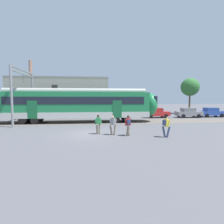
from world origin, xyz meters
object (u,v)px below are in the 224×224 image
object	(u,v)px
pedestrian_red	(128,124)
parked_car_grey	(189,113)
parked_car_blue	(211,112)
pedestrian_yellow	(166,125)
parked_car_red	(156,113)
commuter_train	(6,105)
pedestrian_grey	(113,123)
pedestrian_green	(98,123)

from	to	relation	value
pedestrian_red	parked_car_grey	xyz separation A→B (m)	(12.43, 12.69, -0.21)
pedestrian_red	parked_car_blue	distance (m)	21.13
pedestrian_yellow	parked_car_red	size ratio (longest dim) A/B	0.41
commuter_train	pedestrian_yellow	distance (m)	18.83
commuter_train	pedestrian_grey	size ratio (longest dim) A/B	22.83
parked_car_blue	pedestrian_grey	bearing A→B (deg)	-144.77
pedestrian_yellow	parked_car_red	distance (m)	14.58
pedestrian_red	parked_car_grey	world-z (taller)	pedestrian_red
parked_car_red	commuter_train	bearing A→B (deg)	-167.95
pedestrian_yellow	pedestrian_green	bearing A→B (deg)	160.72
pedestrian_green	commuter_train	bearing A→B (deg)	145.05
parked_car_red	parked_car_blue	xyz separation A→B (m)	(9.42, 0.01, 0.00)
commuter_train	pedestrian_green	bearing A→B (deg)	-34.95
pedestrian_red	pedestrian_yellow	size ratio (longest dim) A/B	1.00
pedestrian_green	parked_car_blue	xyz separation A→B (m)	(19.03, 12.08, -0.18)
pedestrian_grey	parked_car_grey	bearing A→B (deg)	41.92
parked_car_grey	parked_car_blue	xyz separation A→B (m)	(4.20, 0.35, 0.00)
pedestrian_grey	parked_car_red	xyz separation A→B (m)	(8.39, 12.57, -0.21)
pedestrian_green	pedestrian_yellow	distance (m)	5.53
parked_car_grey	pedestrian_green	bearing A→B (deg)	-141.67
parked_car_grey	parked_car_blue	distance (m)	4.21
parked_car_grey	commuter_train	bearing A→B (deg)	-171.09
pedestrian_red	parked_car_blue	xyz separation A→B (m)	(16.62, 13.04, -0.21)
pedestrian_green	parked_car_grey	distance (m)	18.91
commuter_train	pedestrian_yellow	size ratio (longest dim) A/B	22.83
commuter_train	parked_car_blue	size ratio (longest dim) A/B	9.31
pedestrian_grey	pedestrian_yellow	world-z (taller)	same
commuter_train	pedestrian_red	xyz separation A→B (m)	(13.39, -8.64, -1.26)
pedestrian_yellow	parked_car_grey	size ratio (longest dim) A/B	0.41
pedestrian_green	pedestrian_red	world-z (taller)	same
commuter_train	pedestrian_red	world-z (taller)	commuter_train
pedestrian_grey	parked_car_red	size ratio (longest dim) A/B	0.41
pedestrian_grey	pedestrian_red	size ratio (longest dim) A/B	1.00
pedestrian_green	pedestrian_red	bearing A→B (deg)	-21.82
pedestrian_green	parked_car_blue	world-z (taller)	pedestrian_green
parked_car_red	pedestrian_green	bearing A→B (deg)	-128.51
commuter_train	parked_car_grey	xyz separation A→B (m)	(25.82, 4.05, -1.47)
parked_car_grey	pedestrian_red	bearing A→B (deg)	-134.41
pedestrian_green	pedestrian_grey	bearing A→B (deg)	-22.28
pedestrian_red	parked_car_blue	bearing A→B (deg)	38.11
pedestrian_grey	parked_car_grey	xyz separation A→B (m)	(13.61, 12.22, -0.21)
pedestrian_yellow	parked_car_red	world-z (taller)	pedestrian_yellow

